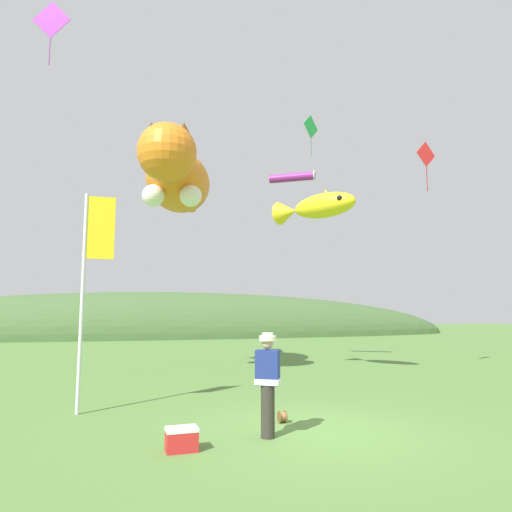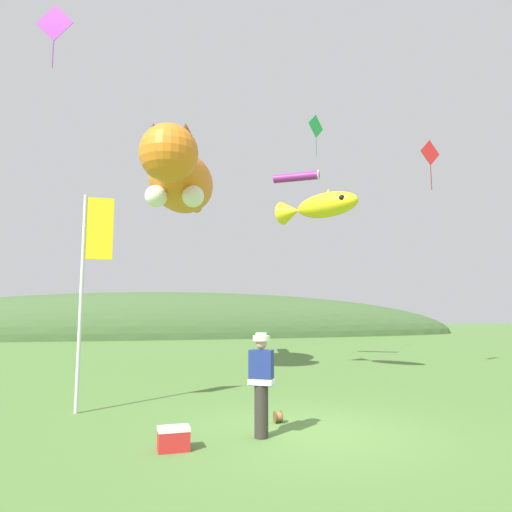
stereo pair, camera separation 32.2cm
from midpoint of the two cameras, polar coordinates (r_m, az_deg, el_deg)
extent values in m
plane|color=#517A38|center=(8.83, 6.37, -20.99)|extent=(120.00, 120.00, 0.00)
ellipsoid|color=#426033|center=(40.43, -11.24, -9.86)|extent=(54.31, 10.11, 7.64)
cylinder|color=#332D28|center=(8.28, 0.31, -18.84)|extent=(0.24, 0.24, 0.88)
cube|color=navy|center=(8.16, 0.30, -13.75)|extent=(0.47, 0.41, 0.60)
cube|color=white|center=(8.20, 0.30, -15.42)|extent=(0.49, 0.43, 0.10)
sphere|color=tan|center=(8.13, 0.30, -10.88)|extent=(0.20, 0.20, 0.20)
cylinder|color=beige|center=(8.12, 0.30, -10.25)|extent=(0.30, 0.30, 0.09)
cylinder|color=beige|center=(8.12, 0.30, -9.83)|extent=(0.20, 0.20, 0.07)
cylinder|color=olive|center=(9.40, 2.26, -19.43)|extent=(0.12, 0.17, 0.17)
cylinder|color=brown|center=(9.38, 1.88, -19.46)|extent=(0.02, 0.23, 0.23)
cylinder|color=brown|center=(9.42, 2.64, -19.41)|extent=(0.02, 0.23, 0.23)
cube|color=red|center=(7.73, -10.57, -21.81)|extent=(0.50, 0.34, 0.30)
cube|color=white|center=(7.69, -10.53, -20.51)|extent=(0.51, 0.35, 0.06)
cylinder|color=silver|center=(10.65, -21.73, -5.24)|extent=(0.08, 0.08, 4.75)
cube|color=yellow|center=(10.78, -19.65, 3.35)|extent=(0.60, 0.03, 1.40)
ellipsoid|color=orange|center=(17.72, -10.16, 8.99)|extent=(3.31, 4.86, 2.11)
ellipsoid|color=white|center=(17.42, -10.29, 7.97)|extent=(1.93, 3.10, 1.16)
sphere|color=orange|center=(15.21, -11.67, 12.56)|extent=(1.90, 1.90, 1.90)
cone|color=#522A0A|center=(15.38, -9.62, 15.05)|extent=(0.82, 0.82, 0.63)
cone|color=#522A0A|center=(15.55, -13.57, 14.89)|extent=(0.82, 0.82, 0.63)
sphere|color=white|center=(15.92, -8.75, 7.45)|extent=(0.76, 0.76, 0.76)
sphere|color=white|center=(16.13, -13.29, 7.37)|extent=(0.76, 0.76, 0.76)
cylinder|color=orange|center=(20.99, -8.81, 6.75)|extent=(1.05, 2.37, 0.51)
ellipsoid|color=yellow|center=(15.99, 7.96, 6.28)|extent=(2.07, 2.52, 0.85)
cone|color=yellow|center=(16.90, 3.41, 5.50)|extent=(1.14, 1.12, 0.85)
cone|color=yellow|center=(16.04, 8.16, 7.57)|extent=(0.55, 0.55, 0.40)
sphere|color=black|center=(15.36, 9.80, 7.14)|extent=(0.20, 0.20, 0.20)
cylinder|color=#8C268C|center=(19.96, 4.05, 9.78)|extent=(1.85, 1.35, 0.36)
torus|color=white|center=(19.78, 6.86, 9.97)|extent=(0.29, 0.40, 0.44)
cube|color=red|center=(17.85, 19.97, 11.88)|extent=(0.92, 0.22, 0.94)
cylinder|color=black|center=(17.86, 19.95, 11.87)|extent=(0.62, 0.16, 0.02)
cube|color=maroon|center=(17.58, 20.10, 9.03)|extent=(0.03, 0.01, 0.90)
cube|color=purple|center=(17.40, -24.73, 25.26)|extent=(1.18, 0.37, 1.23)
cylinder|color=black|center=(17.41, -24.72, 25.24)|extent=(0.80, 0.26, 0.02)
cube|color=#6B1A7C|center=(16.86, -24.93, 22.17)|extent=(0.03, 0.02, 0.90)
cube|color=green|center=(23.51, 6.47, 15.76)|extent=(1.02, 0.68, 1.21)
cylinder|color=black|center=(23.53, 6.45, 15.75)|extent=(0.69, 0.46, 0.02)
cube|color=#1A7C35|center=(23.13, 6.50, 13.35)|extent=(0.03, 0.02, 0.90)
camera|label=1|loc=(0.16, -90.74, 0.09)|focal=32.00mm
camera|label=2|loc=(0.16, 89.26, -0.09)|focal=32.00mm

